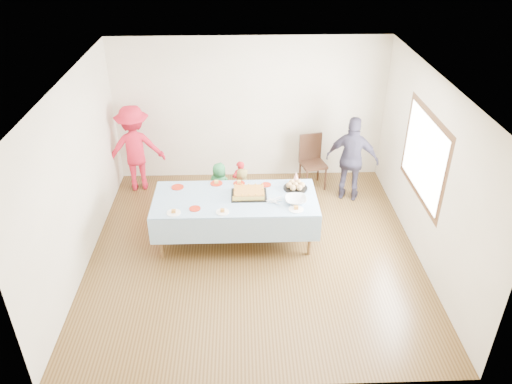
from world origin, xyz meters
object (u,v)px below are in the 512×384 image
at_px(birthday_cake, 249,193).
at_px(adult_left, 135,148).
at_px(party_table, 235,201).
at_px(dining_chair, 312,158).

bearing_deg(birthday_cake, adult_left, 140.30).
distance_m(party_table, adult_left, 2.52).
relative_size(dining_chair, adult_left, 0.62).
relative_size(birthday_cake, adult_left, 0.34).
xyz_separation_m(birthday_cake, dining_chair, (1.21, 1.69, -0.27)).
height_order(party_table, birthday_cake, birthday_cake).
relative_size(birthday_cake, dining_chair, 0.54).
relative_size(party_table, dining_chair, 2.50).
distance_m(birthday_cake, adult_left, 2.64).
bearing_deg(party_table, dining_chair, 51.00).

